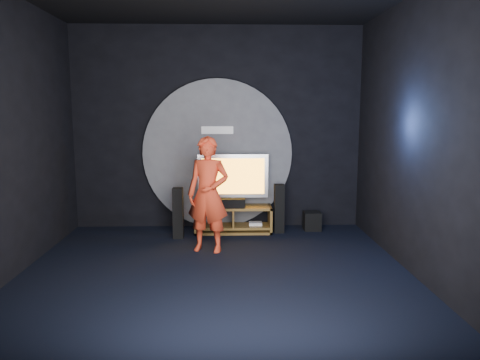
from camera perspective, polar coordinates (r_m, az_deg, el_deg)
name	(u,v)px	position (r m, az deg, el deg)	size (l,w,h in m)	color
floor	(215,274)	(6.08, -3.02, -11.36)	(5.00, 5.00, 0.00)	black
back_wall	(217,128)	(8.22, -2.77, 6.33)	(5.00, 0.04, 3.50)	black
front_wall	(206,157)	(3.23, -4.15, 2.87)	(5.00, 0.04, 3.50)	black
left_wall	(6,137)	(6.30, -26.64, 4.76)	(0.04, 5.00, 3.50)	black
right_wall	(417,136)	(6.19, 20.75, 5.06)	(0.04, 5.00, 3.50)	black
wall_disc_panel	(218,154)	(8.19, -2.75, 3.18)	(2.60, 0.11, 2.60)	#515156
media_console	(234,221)	(7.99, -0.79, -5.00)	(1.30, 0.45, 0.45)	brown
tv	(233,178)	(7.91, -0.87, 0.29)	(1.19, 0.22, 0.88)	#AFAFB7
center_speaker	(233,203)	(7.80, -0.84, -2.86)	(0.40, 0.15, 0.15)	black
remote	(209,207)	(7.81, -3.80, -3.33)	(0.18, 0.05, 0.02)	black
tower_speaker_left	(178,213)	(7.64, -7.56, -4.03)	(0.17, 0.18, 0.83)	black
tower_speaker_right	(279,208)	(7.96, 4.79, -3.48)	(0.17, 0.18, 0.83)	black
subwoofer	(312,221)	(8.24, 8.76, -4.95)	(0.29, 0.29, 0.32)	black
player	(208,194)	(6.83, -3.91, -1.76)	(0.62, 0.41, 1.69)	red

